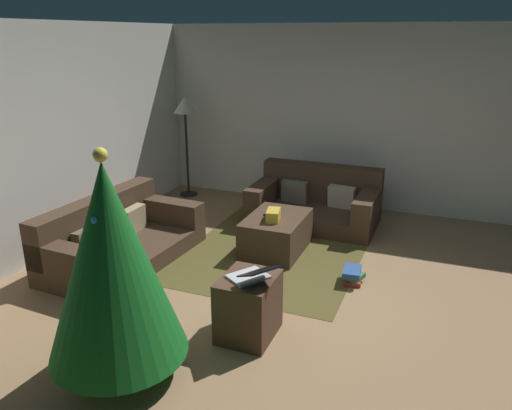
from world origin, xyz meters
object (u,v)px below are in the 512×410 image
(couch_left, at_px, (117,238))
(couch_right, at_px, (316,202))
(tv_remote, at_px, (270,216))
(book_stack, at_px, (353,275))
(ottoman, at_px, (276,234))
(gift_box, at_px, (273,215))
(corner_lamp, at_px, (185,112))
(christmas_tree, at_px, (111,262))
(side_table, at_px, (248,307))
(laptop, at_px, (253,275))

(couch_left, distance_m, couch_right, 2.70)
(couch_left, relative_size, couch_right, 1.16)
(tv_remote, relative_size, book_stack, 0.54)
(ottoman, relative_size, tv_remote, 5.69)
(gift_box, bearing_deg, corner_lamp, 50.76)
(corner_lamp, bearing_deg, christmas_tree, -157.57)
(couch_right, height_order, ottoman, couch_right)
(side_table, bearing_deg, gift_box, 12.64)
(couch_left, distance_m, christmas_tree, 2.20)
(couch_left, distance_m, book_stack, 2.65)
(gift_box, height_order, side_table, gift_box)
(ottoman, height_order, laptop, laptop)
(laptop, bearing_deg, side_table, 56.52)
(ottoman, distance_m, side_table, 1.79)
(gift_box, relative_size, tv_remote, 1.60)
(ottoman, xyz_separation_m, book_stack, (-0.48, -1.01, -0.13))
(couch_right, xyz_separation_m, laptop, (-2.92, -0.24, 0.33))
(book_stack, distance_m, corner_lamp, 3.85)
(laptop, xyz_separation_m, book_stack, (1.31, -0.59, -0.52))
(gift_box, xyz_separation_m, corner_lamp, (1.67, 2.04, 0.82))
(side_table, height_order, corner_lamp, corner_lamp)
(couch_right, distance_m, book_stack, 1.83)
(tv_remote, height_order, laptop, laptop)
(couch_right, bearing_deg, ottoman, 81.35)
(christmas_tree, bearing_deg, side_table, -40.57)
(tv_remote, xyz_separation_m, corner_lamp, (1.58, 1.96, 0.88))
(gift_box, distance_m, side_table, 1.68)
(book_stack, height_order, corner_lamp, corner_lamp)
(christmas_tree, height_order, book_stack, christmas_tree)
(ottoman, height_order, tv_remote, tv_remote)
(ottoman, bearing_deg, laptop, -166.66)
(couch_right, bearing_deg, couch_left, 49.22)
(christmas_tree, height_order, laptop, christmas_tree)
(corner_lamp, bearing_deg, book_stack, -123.49)
(couch_right, relative_size, side_table, 3.07)
(book_stack, relative_size, corner_lamp, 0.19)
(ottoman, distance_m, tv_remote, 0.24)
(couch_left, bearing_deg, book_stack, 102.71)
(gift_box, bearing_deg, ottoman, 2.76)
(christmas_tree, bearing_deg, gift_box, -7.94)
(book_stack, bearing_deg, gift_box, 70.85)
(side_table, xyz_separation_m, corner_lamp, (3.29, 2.40, 1.05))
(book_stack, xyz_separation_m, corner_lamp, (2.01, 3.04, 1.24))
(couch_right, distance_m, laptop, 2.95)
(couch_right, distance_m, ottoman, 1.15)
(corner_lamp, bearing_deg, couch_right, -100.28)
(ottoman, bearing_deg, corner_lamp, 52.90)
(ottoman, relative_size, christmas_tree, 0.52)
(book_stack, bearing_deg, laptop, 155.82)
(couch_right, xyz_separation_m, christmas_tree, (-3.71, 0.51, 0.65))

